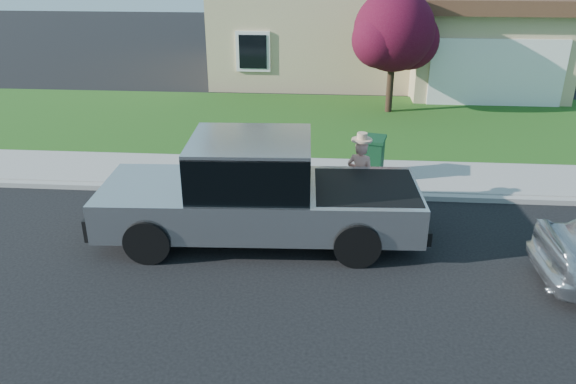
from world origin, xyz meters
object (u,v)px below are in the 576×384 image
(woman, at_px, (360,175))
(ornamental_tree, at_px, (395,35))
(trash_bin, at_px, (371,157))
(pickup_truck, at_px, (258,193))

(woman, distance_m, ornamental_tree, 8.03)
(woman, xyz_separation_m, trash_bin, (0.34, 1.63, -0.19))
(woman, relative_size, ornamental_tree, 0.45)
(ornamental_tree, xyz_separation_m, trash_bin, (-1.00, -6.08, -1.99))
(pickup_truck, height_order, ornamental_tree, ornamental_tree)
(pickup_truck, bearing_deg, trash_bin, 49.42)
(woman, height_order, trash_bin, woman)
(trash_bin, bearing_deg, ornamental_tree, 92.84)
(woman, distance_m, trash_bin, 1.68)
(trash_bin, bearing_deg, pickup_truck, -115.79)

